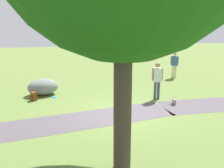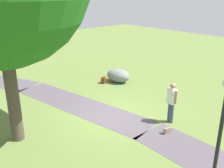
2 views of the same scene
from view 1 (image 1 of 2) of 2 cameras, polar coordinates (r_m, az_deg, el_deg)
The scene contains 8 objects.
ground_plane at distance 11.01m, azimuth 1.77°, elevation -6.42°, with size 48.00×48.00×0.00m, color #5E7337.
footpath_segment_mid at distance 10.42m, azimuth -8.26°, elevation -7.78°, with size 8.20×3.27×0.01m.
lawn_boulder at distance 13.91m, azimuth -14.30°, elevation -0.62°, with size 1.71×1.37×0.81m.
woman_with_handbag at distance 12.79m, azimuth 9.48°, elevation 1.25°, with size 0.52×0.27×1.78m.
man_near_boulder at distance 17.43m, azimuth 12.99°, elevation 4.29°, with size 0.51×0.31×1.63m.
handbag_on_grass at distance 12.48m, azimuth 12.88°, elevation -3.54°, with size 0.33×0.34×0.31m.
backpack_by_boulder at distance 13.19m, azimuth -16.17°, elevation -2.53°, with size 0.34×0.34×0.40m.
frisbee_on_grass at distance 13.51m, azimuth -12.09°, elevation -2.68°, with size 0.24×0.24×0.02m.
Camera 1 is at (2.34, 10.01, 3.95)m, focal length 43.55 mm.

